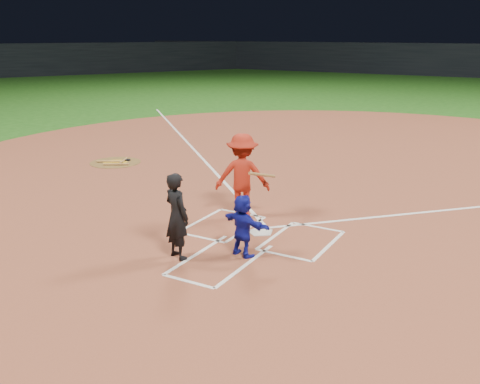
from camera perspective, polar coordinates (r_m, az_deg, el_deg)
The scene contains 13 objects.
ground at distance 11.84m, azimuth 2.22°, elevation -4.36°, with size 120.00×120.00×0.00m, color #1C5114.
home_plate_dirt at distance 17.15m, azimuth 11.47°, elevation 2.02°, with size 28.00×28.00×0.01m, color brown.
home_plate at distance 11.83m, azimuth 2.22°, elevation -4.27°, with size 0.60×0.60×0.02m, color silver.
on_deck_circle at distance 18.60m, azimuth -13.15°, elevation 3.09°, with size 1.70×1.70×0.01m, color brown.
on_deck_logo at distance 18.60m, azimuth -13.15°, elevation 3.11°, with size 0.80×0.80×0.00m, color #BF8E16.
on_deck_bat_a at distance 18.67m, azimuth -12.30°, elevation 3.31°, with size 0.06×0.06×0.84m, color #AA7A3E.
on_deck_bat_b at distance 18.66m, azimuth -13.82°, elevation 3.20°, with size 0.06×0.06×0.84m, color #9F733A.
on_deck_bat_c at distance 18.18m, azimuth -13.09°, elevation 2.90°, with size 0.06×0.06×0.84m, color olive.
bat_weight_donut at distance 18.75m, azimuth -11.88°, elevation 3.37°, with size 0.19×0.19×0.05m, color black.
catcher at distance 10.43m, azimuth 0.30°, elevation -3.58°, with size 1.16×0.37×1.25m, color #121795.
umpire at distance 10.32m, azimuth -6.75°, elevation -2.56°, with size 0.62×0.41×1.71m, color black.
chalk_markings at distance 16.49m, azimuth 10.68°, elevation 1.51°, with size 28.35×17.32×0.01m.
batter_at_plate at distance 12.55m, azimuth 0.26°, elevation 1.74°, with size 1.50×1.21×2.00m.
Camera 1 is at (5.03, -9.84, 4.25)m, focal length 40.00 mm.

